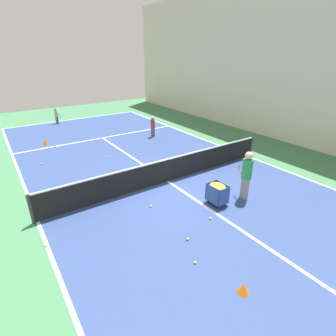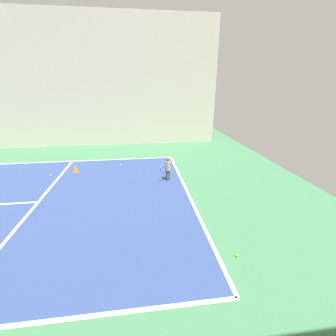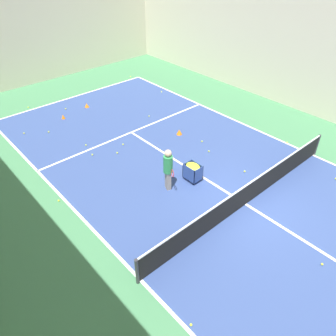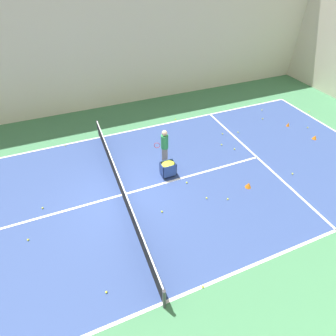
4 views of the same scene
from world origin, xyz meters
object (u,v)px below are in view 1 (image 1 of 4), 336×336
(tennis_net, at_px, (168,170))
(child_midcourt, at_px, (153,125))
(ball_cart, at_px, (218,190))
(coach_at_net, at_px, (247,172))
(training_cone_1, at_px, (45,142))
(player_near_baseline, at_px, (56,115))

(tennis_net, xyz_separation_m, child_midcourt, (-2.58, -5.37, 0.20))
(child_midcourt, relative_size, ball_cart, 1.69)
(coach_at_net, bearing_deg, child_midcourt, 14.83)
(tennis_net, relative_size, child_midcourt, 7.90)
(tennis_net, height_order, training_cone_1, tennis_net)
(coach_at_net, xyz_separation_m, child_midcourt, (-1.12, -7.86, -0.27))
(tennis_net, height_order, ball_cart, tennis_net)
(training_cone_1, bearing_deg, child_midcourt, 160.00)
(child_midcourt, distance_m, ball_cart, 7.91)
(player_near_baseline, height_order, coach_at_net, coach_at_net)
(player_near_baseline, relative_size, ball_cart, 1.47)
(player_near_baseline, distance_m, training_cone_1, 4.67)
(coach_at_net, distance_m, training_cone_1, 10.88)
(ball_cart, bearing_deg, player_near_baseline, -82.76)
(player_near_baseline, bearing_deg, coach_at_net, -13.82)
(child_midcourt, bearing_deg, training_cone_1, -129.88)
(coach_at_net, height_order, training_cone_1, coach_at_net)
(coach_at_net, relative_size, child_midcourt, 1.39)
(tennis_net, relative_size, ball_cart, 13.34)
(tennis_net, distance_m, child_midcourt, 5.96)
(ball_cart, distance_m, training_cone_1, 10.24)
(ball_cart, xyz_separation_m, training_cone_1, (3.42, -9.64, -0.34))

